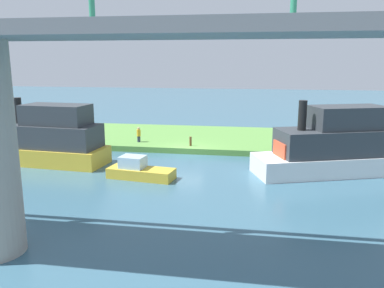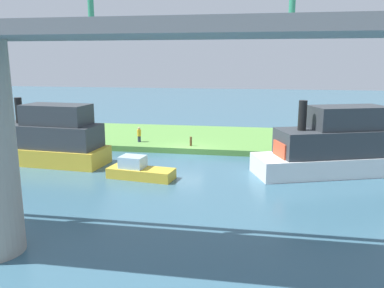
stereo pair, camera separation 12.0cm
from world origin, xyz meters
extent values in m
plane|color=#386075|center=(0.00, 0.00, 0.00)|extent=(160.00, 160.00, 0.00)
cube|color=#5B9342|center=(0.00, -6.00, 0.25)|extent=(80.00, 12.00, 0.50)
cylinder|color=#2D334C|center=(5.01, -2.01, 0.78)|extent=(0.29, 0.29, 0.55)
cylinder|color=gold|center=(5.01, -2.01, 1.35)|extent=(0.50, 0.50, 0.60)
sphere|color=tan|center=(5.01, -2.01, 1.77)|extent=(0.24, 0.24, 0.24)
cylinder|color=brown|center=(-0.01, -1.09, 0.91)|extent=(0.20, 0.20, 0.83)
cube|color=white|center=(-10.72, 4.06, 0.68)|extent=(10.82, 6.64, 1.37)
cube|color=#33383D|center=(-11.26, 3.87, 2.28)|extent=(8.77, 5.63, 1.83)
cube|color=#33383D|center=(-12.01, 3.61, 3.99)|extent=(5.71, 4.16, 1.60)
cylinder|color=black|center=(-8.78, 4.74, 4.22)|extent=(0.57, 0.57, 2.05)
cube|color=#D84C2D|center=(-8.13, 4.97, 1.88)|extent=(2.40, 2.54, 1.03)
cube|color=gold|center=(10.67, 4.67, 0.66)|extent=(10.17, 4.09, 1.33)
cube|color=#33383D|center=(10.12, 4.72, 2.21)|extent=(8.16, 3.60, 1.77)
cube|color=#33383D|center=(9.35, 4.78, 3.87)|extent=(5.15, 2.90, 1.55)
cylinder|color=black|center=(12.65, 4.52, 4.09)|extent=(0.55, 0.55, 1.99)
cube|color=#D84C2D|center=(13.31, 4.47, 1.82)|extent=(1.92, 2.12, 0.99)
cube|color=gold|center=(1.95, 7.43, 0.35)|extent=(4.73, 2.23, 0.71)
cube|color=silver|center=(2.55, 7.35, 1.11)|extent=(1.80, 1.51, 0.81)
camera|label=1|loc=(-5.76, 32.23, 7.91)|focal=36.69mm
camera|label=2|loc=(-5.88, 32.21, 7.91)|focal=36.69mm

